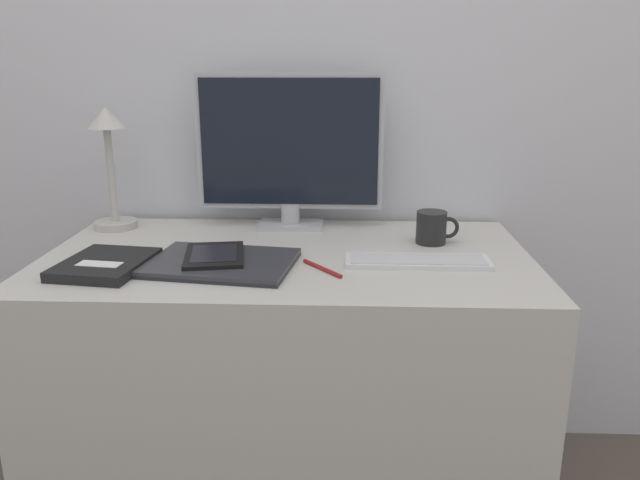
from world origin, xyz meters
The scene contains 10 objects.
wall_back centered at (0.00, 0.58, 1.20)m, with size 3.60×0.05×2.40m.
desk centered at (0.00, 0.20, 0.35)m, with size 1.17×0.66×0.70m.
monitor centered at (-0.01, 0.46, 0.92)m, with size 0.51×0.11×0.42m.
keyboard centered at (0.31, 0.13, 0.71)m, with size 0.33×0.10×0.01m.
laptop centered at (-0.14, 0.10, 0.71)m, with size 0.35×0.28×0.02m.
ereader centered at (-0.16, 0.12, 0.73)m, with size 0.16×0.21×0.01m.
desk_lamp centered at (-0.50, 0.42, 0.91)m, with size 0.12×0.12×0.33m.
notebook centered at (-0.40, 0.07, 0.72)m, with size 0.20×0.24×0.02m.
coffee_mug centered at (0.36, 0.31, 0.75)m, with size 0.11×0.08×0.08m.
pen centered at (0.09, 0.08, 0.71)m, with size 0.09×0.11×0.01m.
Camera 1 is at (0.14, -1.24, 1.16)m, focal length 35.00 mm.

